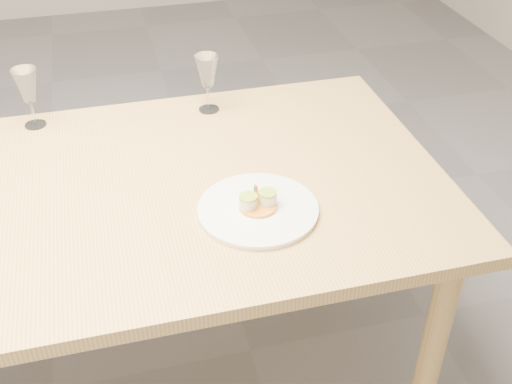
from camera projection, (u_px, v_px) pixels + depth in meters
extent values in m
cube|color=tan|center=(1.00, 215.00, 1.67)|extent=(2.40, 1.00, 0.04)
cylinder|color=tan|center=(434.00, 344.00, 1.80)|extent=(0.07, 0.07, 0.71)
cylinder|color=tan|center=(335.00, 185.00, 2.43)|extent=(0.07, 0.07, 0.71)
cylinder|color=white|center=(258.00, 210.00, 1.64)|extent=(0.31, 0.31, 0.01)
cylinder|color=white|center=(258.00, 208.00, 1.64)|extent=(0.31, 0.31, 0.01)
cylinder|color=orange|center=(258.00, 206.00, 1.64)|extent=(0.10, 0.10, 0.01)
cylinder|color=beige|center=(248.00, 202.00, 1.62)|extent=(0.05, 0.05, 0.03)
cylinder|color=beige|center=(268.00, 198.00, 1.63)|extent=(0.05, 0.05, 0.03)
cylinder|color=#A6C737|center=(248.00, 197.00, 1.61)|extent=(0.05, 0.05, 0.01)
cylinder|color=#A6C737|center=(268.00, 193.00, 1.62)|extent=(0.05, 0.05, 0.01)
cylinder|color=tan|center=(286.00, 215.00, 1.61)|extent=(0.05, 0.05, 0.00)
cylinder|color=white|center=(36.00, 125.00, 2.01)|extent=(0.07, 0.07, 0.00)
cylinder|color=white|center=(33.00, 113.00, 1.98)|extent=(0.01, 0.01, 0.08)
cone|color=white|center=(26.00, 86.00, 1.93)|extent=(0.08, 0.08, 0.10)
cylinder|color=white|center=(209.00, 109.00, 2.09)|extent=(0.07, 0.07, 0.00)
cylinder|color=white|center=(208.00, 98.00, 2.06)|extent=(0.01, 0.01, 0.08)
cone|color=white|center=(207.00, 71.00, 2.01)|extent=(0.08, 0.08, 0.10)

